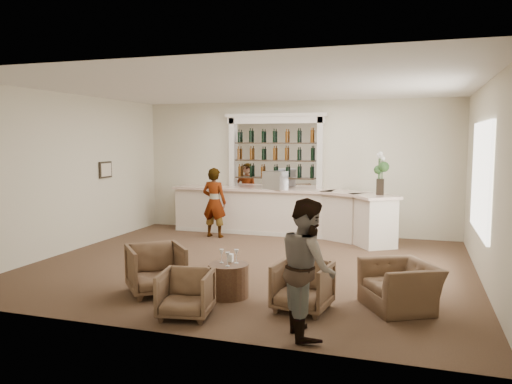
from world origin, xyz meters
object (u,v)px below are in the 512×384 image
Objects in this scene: sommelier at (214,202)px; guest at (308,267)px; armchair_right at (303,286)px; espresso_machine at (275,180)px; bar_counter at (283,212)px; flower_vase at (381,171)px; armchair_left at (156,269)px; armchair_center at (186,294)px; armchair_far at (400,286)px; cocktail_table at (228,280)px.

sommelier is 1.01× the size of guest.
espresso_machine is (-1.84, 5.12, 1.02)m from armchair_right.
flower_vase is (2.33, -0.53, 1.09)m from bar_counter.
bar_counter is 6.91× the size of armchair_left.
armchair_center is at bearing -71.03° from espresso_machine.
flower_vase is at bearing -30.87° from guest.
espresso_machine is (-3.11, 4.64, 1.04)m from armchair_far.
armchair_center is (-1.66, 0.10, -0.52)m from guest.
sommelier is at bearing 115.20° from cocktail_table.
sommelier is at bearing 6.69° from guest.
flower_vase is at bearing 66.85° from cocktail_table.
sommelier is 1.58m from espresso_machine.
cocktail_table is at bearing -114.63° from armchair_far.
cocktail_table is 0.36× the size of sommelier.
sommelier is 2.26× the size of armchair_right.
espresso_machine reaches higher than armchair_right.
armchair_far is at bearing -35.17° from armchair_left.
espresso_machine is at bearing 84.15° from armchair_center.
armchair_right is 0.75× the size of armchair_far.
armchair_left is at bearing -113.49° from armchair_far.
espresso_machine is 2.59m from flower_vase.
espresso_machine is (1.34, 0.66, 0.52)m from sommelier.
cocktail_table is 2.48m from armchair_far.
guest is at bearing -61.09° from armchair_left.
armchair_right is at bearing -99.24° from armchair_far.
guest is 2.01× the size of armchair_left.
bar_counter is 6.29m from guest.
bar_counter is 5.53m from armchair_far.
guest reaches higher than bar_counter.
sommelier reaches higher than espresso_machine.
cocktail_table is at bearing 66.60° from armchair_center.
sommelier is 5.50m from armchair_center.
armchair_far is (2.69, 1.21, 0.01)m from armchair_center.
flower_vase is at bearing 58.58° from armchair_center.
cocktail_table is 1.14m from armchair_left.
armchair_center is (0.88, -0.79, -0.06)m from armchair_left.
sommelier is 5.50m from armchair_right.
flower_vase is (3.00, 4.57, 1.29)m from armchair_left.
sommelier reaches higher than armchair_right.
guest is at bearing -68.52° from armchair_far.
guest is at bearing -72.58° from bar_counter.
armchair_far is at bearing -82.00° from flower_vase.
guest reaches higher than espresso_machine.
guest is 5.54m from flower_vase.
bar_counter is 11.42× the size of espresso_machine.
bar_counter is 7.70× the size of armchair_right.
armchair_left is 1.19m from armchair_center.
cocktail_table is 1.22m from armchair_right.
flower_vase is (2.11, 5.36, 1.35)m from armchair_center.
armchair_center is 0.69× the size of armchair_far.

